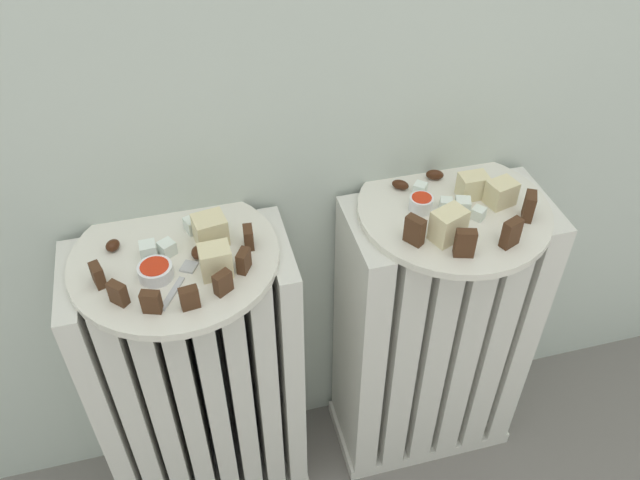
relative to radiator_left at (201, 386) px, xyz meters
The scene contains 34 objects.
radiator_left is the anchor object (origin of this frame).
radiator_right 0.43m from the radiator_left, ahead, with size 0.34×0.17×0.59m.
plate_left 0.31m from the radiator_left, ahead, with size 0.30×0.30×0.01m, color silver.
plate_right 0.53m from the radiator_left, ahead, with size 0.30×0.30×0.01m, color silver.
dark_cake_slice_left_0 0.35m from the radiator_left, 161.86° to the right, with size 0.02×0.01×0.03m, color #472B19.
dark_cake_slice_left_1 0.35m from the radiator_left, 135.65° to the right, with size 0.02×0.01×0.03m, color #472B19.
dark_cake_slice_left_2 0.35m from the radiator_left, 109.45° to the right, with size 0.02×0.01×0.03m, color #472B19.
dark_cake_slice_left_3 0.35m from the radiator_left, 83.24° to the right, with size 0.02×0.01×0.03m, color #472B19.
dark_cake_slice_left_4 0.35m from the radiator_left, 57.04° to the right, with size 0.02×0.01×0.03m, color #472B19.
dark_cake_slice_left_5 0.35m from the radiator_left, 30.83° to the right, with size 0.02×0.01×0.03m, color #472B19.
dark_cake_slice_left_6 0.35m from the radiator_left, ahead, with size 0.02×0.01×0.03m, color #472B19.
marble_cake_slice_left_0 0.34m from the radiator_left, 43.83° to the right, with size 0.04×0.03×0.05m, color beige.
marble_cake_slice_left_1 0.34m from the radiator_left, 15.47° to the left, with size 0.04×0.04×0.04m, color beige.
turkish_delight_left_0 0.32m from the radiator_left, 169.13° to the left, with size 0.02×0.02×0.02m, color white.
turkish_delight_left_1 0.32m from the radiator_left, 147.77° to the left, with size 0.02×0.02×0.02m, color white.
turkish_delight_left_2 0.33m from the radiator_left, 54.58° to the left, with size 0.02×0.02×0.02m, color white.
medjool_date_left_0 0.33m from the radiator_left, 158.38° to the left, with size 0.02×0.02×0.02m, color #3D1E0F.
medjool_date_left_1 0.32m from the radiator_left, 20.97° to the right, with size 0.02×0.02×0.02m, color #3D1E0F.
jam_bowl_left 0.33m from the radiator_left, 125.15° to the right, with size 0.05×0.05×0.02m.
dark_cake_slice_right_0 0.48m from the radiator_left, 10.04° to the right, with size 0.03×0.01×0.04m, color #472B19.
dark_cake_slice_right_1 0.53m from the radiator_left, 14.60° to the right, with size 0.03×0.01×0.04m, color #472B19.
dark_cake_slice_right_2 0.58m from the radiator_left, 12.01° to the right, with size 0.03×0.01×0.04m, color #472B19.
dark_cake_slice_right_3 0.62m from the radiator_left, ahead, with size 0.03×0.01×0.04m, color #472B19.
marble_cake_slice_right_0 0.57m from the radiator_left, ahead, with size 0.04×0.03×0.04m, color beige.
marble_cake_slice_right_1 0.60m from the radiator_left, ahead, with size 0.04×0.03×0.04m, color beige.
marble_cake_slice_right_2 0.52m from the radiator_left, ahead, with size 0.05×0.03×0.05m, color beige.
turkish_delight_right_0 0.52m from the radiator_left, ahead, with size 0.02×0.02×0.02m, color white.
turkish_delight_right_1 0.54m from the radiator_left, ahead, with size 0.02×0.02×0.02m, color white.
turkish_delight_right_2 0.55m from the radiator_left, ahead, with size 0.02×0.02×0.02m, color white.
turkish_delight_right_3 0.51m from the radiator_left, ahead, with size 0.02×0.02×0.02m, color white.
medjool_date_right_0 0.54m from the radiator_left, 10.12° to the left, with size 0.03×0.02×0.02m, color #3D1E0F.
medjool_date_right_1 0.49m from the radiator_left, 10.17° to the left, with size 0.03×0.01×0.02m, color #3D1E0F.
jam_bowl_right 0.50m from the radiator_left, ahead, with size 0.04×0.04×0.02m.
fork 0.32m from the radiator_left, 86.20° to the right, with size 0.06×0.09×0.00m.
Camera 1 is at (-0.18, -0.42, 1.23)m, focal length 36.57 mm.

